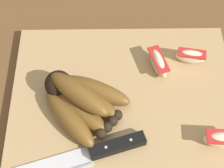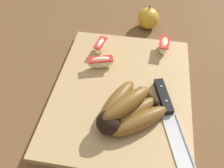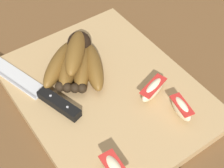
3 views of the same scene
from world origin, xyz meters
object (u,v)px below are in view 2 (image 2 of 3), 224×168
object	(u,v)px
chefs_knife	(169,113)
banana_bunch	(126,110)
apple_wedge_far	(164,45)
apple_wedge_near	(101,46)
apple_wedge_middle	(101,62)
whole_apple	(148,18)

from	to	relation	value
chefs_knife	banana_bunch	bearing A→B (deg)	-76.92
banana_bunch	chefs_knife	bearing A→B (deg)	103.08
apple_wedge_far	chefs_knife	bearing A→B (deg)	4.86
banana_bunch	apple_wedge_near	size ratio (longest dim) A/B	2.79
apple_wedge_middle	whole_apple	size ratio (longest dim) A/B	0.92
apple_wedge_middle	chefs_knife	bearing A→B (deg)	55.11
chefs_knife	apple_wedge_far	distance (m)	0.23
whole_apple	apple_wedge_near	bearing A→B (deg)	-36.74
apple_wedge_far	apple_wedge_near	bearing A→B (deg)	-80.30
apple_wedge_far	whole_apple	distance (m)	0.15
chefs_knife	whole_apple	xyz separation A→B (m)	(-0.36, -0.07, 0.01)
chefs_knife	whole_apple	size ratio (longest dim) A/B	3.45
apple_wedge_middle	whole_apple	world-z (taller)	whole_apple
chefs_knife	apple_wedge_middle	xyz separation A→B (m)	(-0.13, -0.18, 0.01)
banana_bunch	apple_wedge_middle	distance (m)	0.17
chefs_knife	whole_apple	world-z (taller)	whole_apple
banana_bunch	apple_wedge_near	distance (m)	0.24
whole_apple	banana_bunch	bearing A→B (deg)	-3.49
banana_bunch	chefs_knife	world-z (taller)	banana_bunch
apple_wedge_middle	apple_wedge_far	distance (m)	0.19
chefs_knife	whole_apple	distance (m)	0.37
apple_wedge_middle	apple_wedge_far	xyz separation A→B (m)	(-0.10, 0.16, 0.00)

